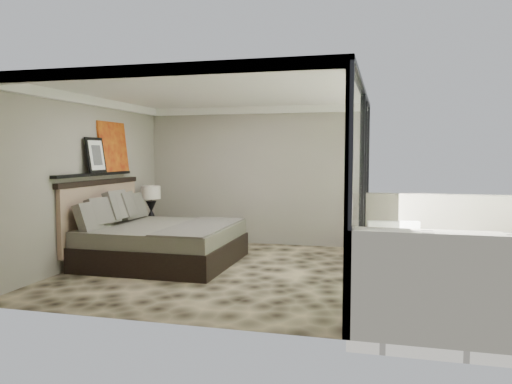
% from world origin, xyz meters
% --- Properties ---
extents(floor, '(5.00, 5.00, 0.00)m').
position_xyz_m(floor, '(0.00, 0.00, 0.00)').
color(floor, black).
rests_on(floor, ground).
extents(ceiling, '(4.50, 5.00, 0.02)m').
position_xyz_m(ceiling, '(0.00, 0.00, 2.79)').
color(ceiling, silver).
rests_on(ceiling, back_wall).
extents(back_wall, '(4.50, 0.02, 2.80)m').
position_xyz_m(back_wall, '(0.00, 2.49, 1.40)').
color(back_wall, gray).
rests_on(back_wall, floor).
extents(left_wall, '(0.02, 5.00, 2.80)m').
position_xyz_m(left_wall, '(-2.24, 0.00, 1.40)').
color(left_wall, gray).
rests_on(left_wall, floor).
extents(glass_wall, '(0.08, 5.00, 2.80)m').
position_xyz_m(glass_wall, '(2.25, 0.00, 1.40)').
color(glass_wall, white).
rests_on(glass_wall, floor).
extents(terrace_slab, '(3.00, 5.00, 0.12)m').
position_xyz_m(terrace_slab, '(3.75, 0.00, -0.06)').
color(terrace_slab, beige).
rests_on(terrace_slab, ground).
extents(picture_ledge, '(0.12, 2.20, 0.05)m').
position_xyz_m(picture_ledge, '(-2.18, 0.10, 1.50)').
color(picture_ledge, black).
rests_on(picture_ledge, left_wall).
extents(bed, '(2.40, 2.32, 1.33)m').
position_xyz_m(bed, '(-1.12, 0.28, 0.39)').
color(bed, black).
rests_on(bed, floor).
extents(nightstand, '(0.60, 0.60, 0.47)m').
position_xyz_m(nightstand, '(-1.90, 1.69, 0.23)').
color(nightstand, black).
rests_on(nightstand, floor).
extents(table_lamp, '(0.38, 0.38, 0.69)m').
position_xyz_m(table_lamp, '(-1.93, 1.68, 0.96)').
color(table_lamp, black).
rests_on(table_lamp, nightstand).
extents(abstract_canvas, '(0.13, 0.90, 0.90)m').
position_xyz_m(abstract_canvas, '(-2.19, 0.73, 1.97)').
color(abstract_canvas, '#9E320D').
rests_on(abstract_canvas, picture_ledge).
extents(framed_print, '(0.11, 0.50, 0.60)m').
position_xyz_m(framed_print, '(-2.14, 0.08, 1.82)').
color(framed_print, black).
rests_on(framed_print, picture_ledge).
extents(ottoman, '(0.66, 0.66, 0.51)m').
position_xyz_m(ottoman, '(4.41, 1.40, 0.25)').
color(ottoman, silver).
rests_on(ottoman, terrace_slab).
extents(lounger, '(1.21, 1.90, 0.69)m').
position_xyz_m(lounger, '(2.90, 0.69, 0.21)').
color(lounger, white).
rests_on(lounger, terrace_slab).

